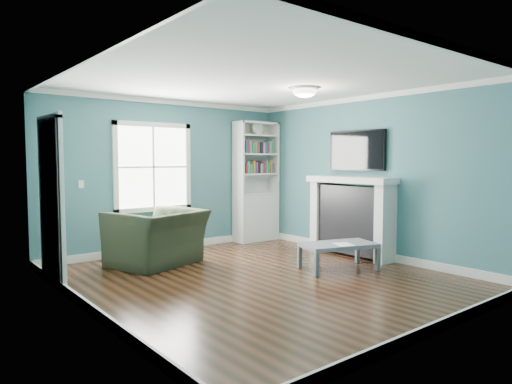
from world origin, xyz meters
TOP-DOWN VIEW (x-y plane):
  - floor at (0.00, 0.00)m, footprint 5.00×5.00m
  - room_walls at (0.00, 0.00)m, footprint 5.00×5.00m
  - trim at (0.00, 0.00)m, footprint 4.50×5.00m
  - window at (-0.30, 2.49)m, footprint 1.40×0.06m
  - bookshelf at (1.77, 2.30)m, footprint 0.90×0.35m
  - fireplace at (2.08, 0.20)m, footprint 0.44×1.58m
  - tv at (2.20, 0.20)m, footprint 0.06×1.10m
  - door at (-2.22, 1.40)m, footprint 0.12×0.98m
  - ceiling_fixture at (0.90, 0.10)m, footprint 0.38×0.38m
  - light_switch at (-1.50, 2.48)m, footprint 0.08×0.01m
  - recliner at (-0.69, 1.60)m, footprint 1.45×1.17m
  - coffee_table at (1.22, -0.29)m, footprint 1.16×0.86m
  - paper_sheet at (1.19, -0.41)m, footprint 0.33×0.36m

SIDE VIEW (x-z plane):
  - floor at x=0.00m, z-range 0.00..0.00m
  - coffee_table at x=1.22m, z-range 0.14..0.52m
  - paper_sheet at x=1.19m, z-range 0.38..0.38m
  - recliner at x=-0.69m, z-range 0.00..1.10m
  - fireplace at x=2.08m, z-range -0.01..1.29m
  - bookshelf at x=1.77m, z-range -0.23..2.08m
  - door at x=-2.22m, z-range -0.01..2.16m
  - light_switch at x=-1.50m, z-range 1.14..1.26m
  - trim at x=0.00m, z-range -0.06..2.54m
  - window at x=-0.30m, z-range 0.70..2.20m
  - room_walls at x=0.00m, z-range -0.92..4.08m
  - tv at x=2.20m, z-range 1.40..2.05m
  - ceiling_fixture at x=0.90m, z-range 2.47..2.63m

